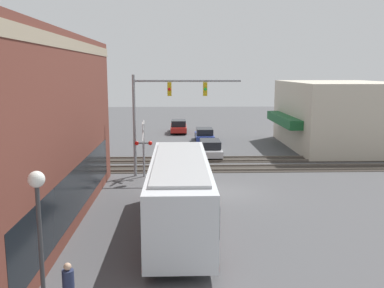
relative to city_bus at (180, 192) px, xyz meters
The scene contains 11 objects.
ground_plane 6.95m from the city_bus, 24.64° to the right, with size 120.00×120.00×0.00m, color #4C4C4F.
shop_building 25.57m from the city_bus, 35.46° to the right, with size 12.99×10.31×6.08m.
city_bus is the anchor object (origin of this frame).
traffic_signal_gantry 10.72m from the city_bus, ahead, with size 0.42×7.21×6.84m.
crossing_signal 10.29m from the city_bus, 13.39° to the left, with size 1.41×1.18×3.81m.
streetlamp 8.45m from the city_bus, 153.78° to the left, with size 0.44×0.44×4.58m.
rail_track_near 12.55m from the city_bus, 13.03° to the right, with size 2.60×60.00×0.15m.
rail_track_far 15.66m from the city_bus, 10.37° to the right, with size 2.60×60.00×0.15m.
parked_car_silver 16.88m from the city_bus, ahead, with size 4.42×1.82×1.41m.
parked_car_blue 24.55m from the city_bus, ahead, with size 4.25×1.82×1.36m.
parked_car_red 30.58m from the city_bus, ahead, with size 4.56×1.82×1.50m.
Camera 1 is at (-24.45, 2.85, 7.12)m, focal length 40.00 mm.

